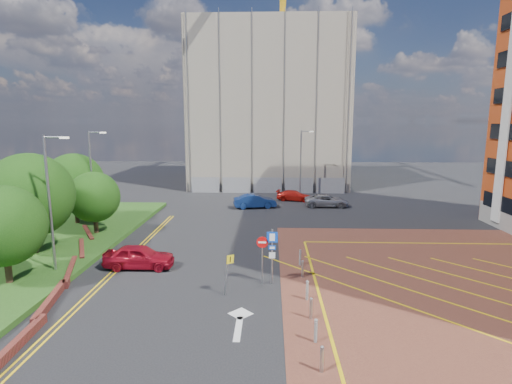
# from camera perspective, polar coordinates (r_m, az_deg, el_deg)

# --- Properties ---
(ground) EXTENTS (140.00, 140.00, 0.00)m
(ground) POSITION_cam_1_polar(r_m,az_deg,el_deg) (22.24, 0.96, -13.98)
(ground) COLOR black
(ground) RESTS_ON ground
(grass_bed) EXTENTS (14.00, 32.00, 0.30)m
(grass_bed) POSITION_cam_1_polar(r_m,az_deg,el_deg) (33.32, -31.75, -7.00)
(grass_bed) COLOR #254A17
(grass_bed) RESTS_ON ground
(retaining_wall) EXTENTS (6.06, 20.33, 0.40)m
(retaining_wall) POSITION_cam_1_polar(r_m,az_deg,el_deg) (26.93, -25.37, -10.16)
(retaining_wall) COLOR maroon
(retaining_wall) RESTS_ON ground
(tree_a) EXTENTS (4.40, 4.40, 5.41)m
(tree_a) POSITION_cam_1_polar(r_m,az_deg,el_deg) (25.51, -32.39, -4.12)
(tree_a) COLOR #3D2B1C
(tree_a) RESTS_ON grass_bed
(tree_b) EXTENTS (5.60, 5.60, 6.74)m
(tree_b) POSITION_cam_1_polar(r_m,az_deg,el_deg) (30.27, -29.58, -0.43)
(tree_b) COLOR #3D2B1C
(tree_b) RESTS_ON grass_bed
(tree_c) EXTENTS (4.00, 4.00, 4.90)m
(tree_c) POSITION_cam_1_polar(r_m,az_deg,el_deg) (33.85, -22.14, -0.66)
(tree_c) COLOR #3D2B1C
(tree_c) RESTS_ON grass_bed
(tree_d) EXTENTS (5.00, 5.00, 6.08)m
(tree_d) POSITION_cam_1_polar(r_m,az_deg,el_deg) (37.71, -24.52, 1.25)
(tree_d) COLOR #3D2B1C
(tree_d) RESTS_ON grass_bed
(lamp_left_near) EXTENTS (1.53, 0.16, 8.00)m
(lamp_left_near) POSITION_cam_1_polar(r_m,az_deg,el_deg) (26.10, -27.31, -0.78)
(lamp_left_near) COLOR #9EA0A8
(lamp_left_near) RESTS_ON grass_bed
(lamp_left_far) EXTENTS (1.53, 0.16, 8.00)m
(lamp_left_far) POSITION_cam_1_polar(r_m,az_deg,el_deg) (35.81, -22.34, 2.25)
(lamp_left_far) COLOR #9EA0A8
(lamp_left_far) RESTS_ON grass_bed
(lamp_back) EXTENTS (1.53, 0.16, 8.00)m
(lamp_back) POSITION_cam_1_polar(r_m,az_deg,el_deg) (48.67, 6.49, 4.47)
(lamp_back) COLOR #9EA0A8
(lamp_back) RESTS_ON ground
(sign_cluster) EXTENTS (1.17, 0.12, 3.20)m
(sign_cluster) POSITION_cam_1_polar(r_m,az_deg,el_deg) (22.45, 1.79, -8.40)
(sign_cluster) COLOR #9EA0A8
(sign_cluster) RESTS_ON ground
(warning_sign) EXTENTS (0.55, 0.38, 2.24)m
(warning_sign) POSITION_cam_1_polar(r_m,az_deg,el_deg) (21.27, -4.05, -11.00)
(warning_sign) COLOR #9EA0A8
(warning_sign) RESTS_ON ground
(bollard_row) EXTENTS (0.14, 11.14, 0.90)m
(bollard_row) POSITION_cam_1_polar(r_m,az_deg,el_deg) (20.62, 7.48, -14.66)
(bollard_row) COLOR #9EA0A8
(bollard_row) RESTS_ON forecourt
(construction_building) EXTENTS (21.20, 19.20, 22.00)m
(construction_building) POSITION_cam_1_polar(r_m,az_deg,el_deg) (60.34, 1.80, 11.92)
(construction_building) COLOR gray
(construction_building) RESTS_ON ground
(tower_crane) EXTENTS (1.60, 35.00, 35.40)m
(tower_crane) POSITION_cam_1_polar(r_m,az_deg,el_deg) (62.08, 3.93, 25.74)
(tower_crane) COLOR gold
(tower_crane) RESTS_ON ground
(construction_fence) EXTENTS (21.60, 0.06, 2.00)m
(construction_fence) POSITION_cam_1_polar(r_m,az_deg,el_deg) (50.95, 2.79, 0.96)
(construction_fence) COLOR gray
(construction_fence) RESTS_ON ground
(car_red_left) EXTENTS (4.36, 1.82, 1.47)m
(car_red_left) POSITION_cam_1_polar(r_m,az_deg,el_deg) (26.27, -16.34, -8.83)
(car_red_left) COLOR maroon
(car_red_left) RESTS_ON ground
(car_blue_back) EXTENTS (4.67, 2.39, 1.47)m
(car_blue_back) POSITION_cam_1_polar(r_m,az_deg,el_deg) (42.20, -0.16, -1.31)
(car_blue_back) COLOR navy
(car_blue_back) RESTS_ON ground
(car_red_back) EXTENTS (4.33, 2.54, 1.18)m
(car_red_back) POSITION_cam_1_polar(r_m,az_deg,el_deg) (46.30, 5.49, -0.51)
(car_red_back) COLOR red
(car_red_back) RESTS_ON ground
(car_silver_back) EXTENTS (4.72, 2.22, 1.31)m
(car_silver_back) POSITION_cam_1_polar(r_m,az_deg,el_deg) (43.49, 10.05, -1.23)
(car_silver_back) COLOR #99989E
(car_silver_back) RESTS_ON ground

